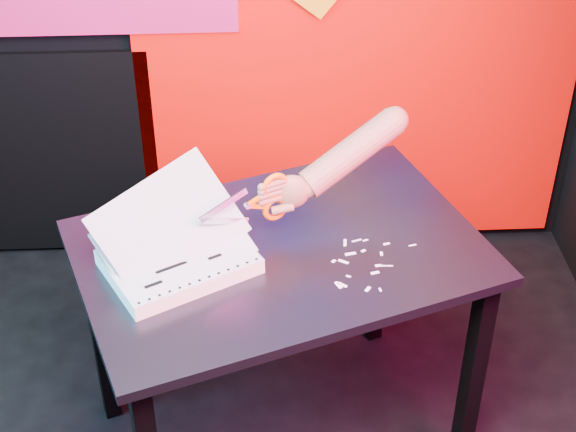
{
  "coord_description": "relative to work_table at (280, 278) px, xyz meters",
  "views": [
    {
      "loc": [
        0.25,
        -1.39,
        2.21
      ],
      "look_at": [
        0.35,
        0.46,
        0.87
      ],
      "focal_mm": 55.0,
      "sensor_mm": 36.0,
      "label": 1
    }
  ],
  "objects": [
    {
      "name": "room",
      "position": [
        -0.33,
        -0.48,
        0.7
      ],
      "size": [
        3.01,
        3.01,
        2.71
      ],
      "color": "black",
      "rests_on": "ground"
    },
    {
      "name": "backdrop",
      "position": [
        -0.26,
        0.98,
        0.31
      ],
      "size": [
        2.88,
        0.05,
        2.08
      ],
      "color": "red",
      "rests_on": "ground"
    },
    {
      "name": "work_table",
      "position": [
        0.0,
        0.0,
        0.0
      ],
      "size": [
        1.25,
        1.03,
        0.75
      ],
      "rotation": [
        0.0,
        0.0,
        0.34
      ],
      "color": "black",
      "rests_on": "ground"
    },
    {
      "name": "printout_stack",
      "position": [
        -0.27,
        -0.07,
        0.13
      ],
      "size": [
        0.45,
        0.41,
        0.28
      ],
      "rotation": [
        0.0,
        0.0,
        0.5
      ],
      "color": "beige",
      "rests_on": "work_table"
    },
    {
      "name": "scissors",
      "position": [
        -0.03,
        0.04,
        0.24
      ],
      "size": [
        0.24,
        0.12,
        0.15
      ],
      "rotation": [
        0.0,
        0.0,
        0.46
      ],
      "color": "silver",
      "rests_on": "printout_stack"
    },
    {
      "name": "hand_forearm",
      "position": [
        0.17,
        0.14,
        0.29
      ],
      "size": [
        0.41,
        0.24,
        0.22
      ],
      "rotation": [
        0.0,
        0.0,
        0.46
      ],
      "color": "#995845",
      "rests_on": "work_table"
    },
    {
      "name": "paper_clippings",
      "position": [
        0.21,
        -0.08,
        0.11
      ],
      "size": [
        0.24,
        0.22,
        0.0
      ],
      "color": "silver",
      "rests_on": "work_table"
    }
  ]
}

